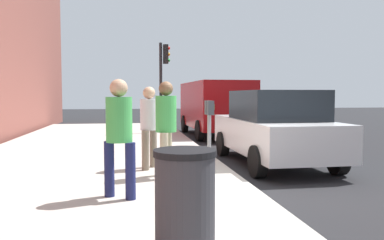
{
  "coord_description": "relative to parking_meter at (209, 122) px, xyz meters",
  "views": [
    {
      "loc": [
        -6.9,
        2.02,
        1.66
      ],
      "look_at": [
        0.26,
        0.88,
        1.19
      ],
      "focal_mm": 36.1,
      "sensor_mm": 36.0,
      "label": 1
    }
  ],
  "objects": [
    {
      "name": "ground_plane",
      "position": [
        -0.06,
        -0.59,
        -1.17
      ],
      "size": [
        80.0,
        80.0,
        0.0
      ],
      "primitive_type": "plane",
      "color": "#232326",
      "rests_on": "ground"
    },
    {
      "name": "sidewalk_slab",
      "position": [
        -0.06,
        2.41,
        -1.09
      ],
      "size": [
        28.0,
        6.0,
        0.15
      ],
      "primitive_type": "cube",
      "color": "#B7B2A8",
      "rests_on": "ground_plane"
    },
    {
      "name": "parking_meter",
      "position": [
        0.0,
        0.0,
        0.0
      ],
      "size": [
        0.36,
        0.12,
        1.41
      ],
      "color": "gray",
      "rests_on": "sidewalk_slab"
    },
    {
      "name": "pedestrian_at_meter",
      "position": [
        0.09,
        0.79,
        0.02
      ],
      "size": [
        0.52,
        0.38,
        1.76
      ],
      "rotation": [
        0.0,
        0.0,
        -1.85
      ],
      "color": "tan",
      "rests_on": "sidewalk_slab"
    },
    {
      "name": "pedestrian_bystander",
      "position": [
        -1.27,
        1.6,
        0.01
      ],
      "size": [
        0.38,
        0.46,
        1.75
      ],
      "rotation": [
        0.0,
        0.0,
        -0.61
      ],
      "color": "#191E4C",
      "rests_on": "sidewalk_slab"
    },
    {
      "name": "parking_officer",
      "position": [
        0.95,
        1.06,
        -0.04
      ],
      "size": [
        0.47,
        0.37,
        1.68
      ],
      "rotation": [
        0.0,
        0.0,
        -2.07
      ],
      "color": "#726656",
      "rests_on": "sidewalk_slab"
    },
    {
      "name": "parked_sedan_near",
      "position": [
        1.78,
        -1.94,
        -0.27
      ],
      "size": [
        4.42,
        2.0,
        1.77
      ],
      "color": "silver",
      "rests_on": "ground_plane"
    },
    {
      "name": "parked_van_far",
      "position": [
        8.38,
        -1.94,
        0.09
      ],
      "size": [
        5.24,
        2.2,
        2.18
      ],
      "color": "maroon",
      "rests_on": "ground_plane"
    },
    {
      "name": "traffic_signal",
      "position": [
        8.6,
        0.12,
        1.41
      ],
      "size": [
        0.24,
        0.44,
        3.6
      ],
      "color": "black",
      "rests_on": "sidewalk_slab"
    },
    {
      "name": "trash_bin",
      "position": [
        -3.47,
        0.94,
        -0.51
      ],
      "size": [
        0.59,
        0.59,
        1.01
      ],
      "color": "#2D2D33",
      "rests_on": "sidewalk_slab"
    }
  ]
}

